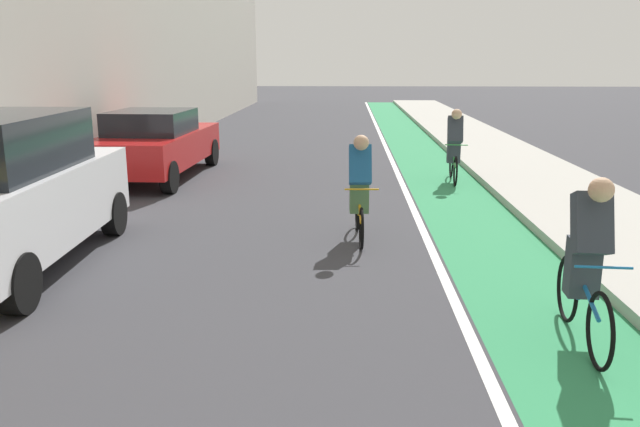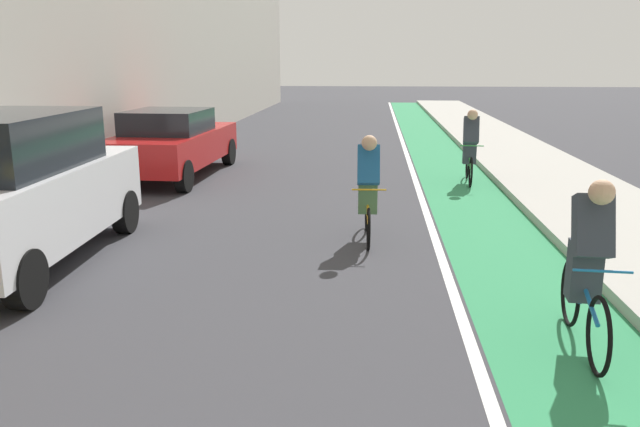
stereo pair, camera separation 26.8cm
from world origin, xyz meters
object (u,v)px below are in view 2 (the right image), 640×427
at_px(cyclist_trailing, 368,187).
at_px(cyclist_far, 470,144).
at_px(cyclist_mid, 588,264).
at_px(parked_sedan_red, 172,142).
at_px(parked_suv_white, 15,188).

height_order(cyclist_trailing, cyclist_far, cyclist_far).
height_order(cyclist_mid, cyclist_far, cyclist_mid).
xyz_separation_m(parked_sedan_red, cyclist_trailing, (4.50, -4.92, 0.02)).
xyz_separation_m(parked_sedan_red, cyclist_far, (6.66, -0.20, 0.06)).
bearing_deg(cyclist_trailing, parked_suv_white, -161.04).
height_order(parked_suv_white, cyclist_trailing, parked_suv_white).
relative_size(parked_suv_white, cyclist_mid, 2.45).
distance_m(cyclist_trailing, cyclist_far, 5.18).
xyz_separation_m(cyclist_mid, cyclist_far, (0.12, 8.19, 0.03)).
distance_m(parked_suv_white, parked_sedan_red, 6.47).
distance_m(parked_suv_white, cyclist_trailing, 4.76).
height_order(cyclist_mid, cyclist_trailing, cyclist_mid).
relative_size(parked_suv_white, parked_sedan_red, 0.91).
xyz_separation_m(parked_suv_white, cyclist_far, (6.65, 6.26, -0.17)).
xyz_separation_m(parked_suv_white, cyclist_mid, (6.53, -1.93, -0.20)).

